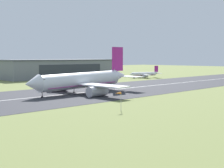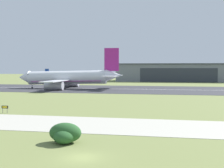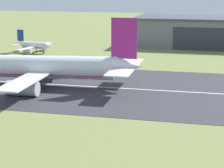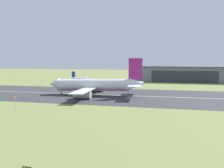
# 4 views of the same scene
# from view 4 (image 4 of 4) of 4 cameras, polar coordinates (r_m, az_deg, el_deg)

# --- Properties ---
(ground_plane) EXTENTS (728.80, 728.80, 0.00)m
(ground_plane) POSITION_cam_4_polar(r_m,az_deg,el_deg) (58.52, 18.91, -12.38)
(ground_plane) COLOR olive
(runway_strip) EXTENTS (488.80, 53.69, 0.06)m
(runway_strip) POSITION_cam_4_polar(r_m,az_deg,el_deg) (112.79, 15.68, -3.36)
(runway_strip) COLOR #333338
(runway_strip) RESTS_ON ground_plane
(runway_centreline) EXTENTS (439.92, 0.70, 0.01)m
(runway_centreline) POSITION_cam_4_polar(r_m,az_deg,el_deg) (112.78, 15.68, -3.34)
(runway_centreline) COLOR silver
(runway_centreline) RESTS_ON runway_strip
(hangar_building) EXTENTS (88.95, 34.62, 13.21)m
(hangar_building) POSITION_cam_4_polar(r_m,az_deg,el_deg) (204.56, 17.84, 2.64)
(hangar_building) COLOR slate
(hangar_building) RESTS_ON ground_plane
(airplane_landing) EXTENTS (52.19, 50.24, 19.40)m
(airplane_landing) POSITION_cam_4_polar(r_m,az_deg,el_deg) (115.04, -4.65, -0.37)
(airplane_landing) COLOR silver
(airplane_landing) RESTS_ON ground_plane
(airplane_parked_centre) EXTENTS (17.49, 24.02, 9.40)m
(airplane_parked_centre) POSITION_cam_4_polar(r_m,az_deg,el_deg) (175.23, -8.26, 1.17)
(airplane_parked_centre) COLOR silver
(airplane_parked_centre) RESTS_ON ground_plane
(windsock_pole) EXTENTS (2.16, 0.75, 5.31)m
(windsock_pole) POSITION_cam_4_polar(r_m,az_deg,el_deg) (87.72, -24.47, -3.28)
(windsock_pole) COLOR #B7B7BC
(windsock_pole) RESTS_ON ground_plane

